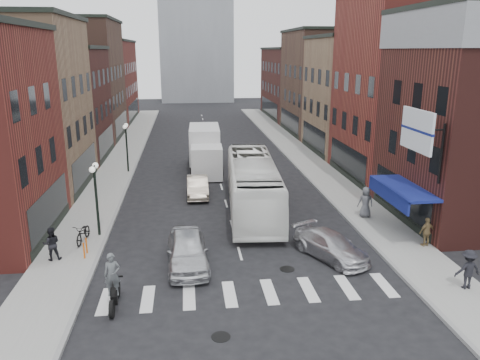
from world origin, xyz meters
name	(u,v)px	position (x,y,z in m)	size (l,w,h in m)	color
ground	(242,262)	(0.00, 0.00, 0.00)	(160.00, 160.00, 0.00)	black
sidewalk_left	(121,162)	(-8.50, 22.00, 0.07)	(3.00, 74.00, 0.15)	gray
sidewalk_right	(303,157)	(8.50, 22.00, 0.07)	(3.00, 74.00, 0.15)	gray
curb_left	(138,162)	(-7.00, 22.00, 0.00)	(0.20, 74.00, 0.16)	gray
curb_right	(287,158)	(7.00, 22.00, 0.00)	(0.20, 74.00, 0.16)	gray
crosswalk_stripes	(251,293)	(0.00, -3.00, 0.00)	(12.00, 2.20, 0.01)	silver
bldg_left_mid_a	(6,106)	(-14.99, 14.00, 6.15)	(10.30, 10.20, 12.30)	#946E51
bldg_left_mid_b	(47,104)	(-14.99, 24.00, 5.15)	(10.30, 10.20, 10.30)	#451C18
bldg_left_far_a	(73,80)	(-14.99, 35.00, 6.65)	(10.30, 12.20, 13.30)	#503228
bldg_left_far_b	(96,81)	(-14.99, 49.00, 5.65)	(10.30, 16.20, 11.30)	maroon
bldg_right_mid_a	(415,87)	(15.00, 14.00, 7.15)	(10.30, 10.20, 14.30)	maroon
bldg_right_mid_b	(365,95)	(14.99, 24.00, 5.65)	(10.30, 10.20, 11.30)	#946E51
bldg_right_far_a	(331,82)	(14.99, 35.00, 6.15)	(10.30, 12.20, 12.30)	#503228
bldg_right_far_b	(302,83)	(14.99, 49.00, 5.15)	(10.30, 16.20, 10.30)	#451C18
awning_blue	(400,189)	(8.93, 2.50, 2.63)	(1.80, 5.00, 0.78)	navy
billboard_sign	(418,132)	(8.59, 0.50, 6.13)	(1.52, 3.00, 3.70)	black
streetlamp_near	(95,186)	(-7.40, 4.00, 2.91)	(0.32, 1.22, 4.11)	black
streetlamp_far	(126,139)	(-7.40, 18.00, 2.91)	(0.32, 1.22, 4.11)	black
bike_rack	(85,248)	(-7.60, 1.30, 0.55)	(0.08, 0.68, 0.80)	#D8590C
box_truck	(205,150)	(-0.97, 18.12, 1.77)	(2.70, 8.32, 3.59)	silver
motorcycle_rider	(113,283)	(-5.55, -3.51, 1.09)	(0.68, 2.29, 2.33)	black
transit_bus	(253,185)	(1.57, 7.47, 1.70)	(2.85, 12.19, 3.40)	white
sedan_left_near	(187,250)	(-2.63, -0.12, 0.80)	(1.89, 4.71, 1.60)	silver
sedan_left_far	(198,187)	(-1.83, 10.94, 0.68)	(1.44, 4.14, 1.36)	beige
curb_car	(331,246)	(4.39, 0.00, 0.63)	(1.78, 4.37, 1.27)	silver
parked_bicycle	(83,233)	(-8.05, 3.10, 0.66)	(0.68, 1.94, 1.02)	black
ped_left_solo	(51,244)	(-9.08, 1.02, 0.98)	(0.80, 0.46, 1.65)	black
ped_right_a	(468,269)	(9.10, -3.90, 1.02)	(1.12, 0.55, 1.73)	black
ped_right_b	(427,232)	(9.60, 0.51, 0.92)	(0.91, 0.45, 1.54)	olive
ped_right_c	(366,202)	(8.10, 5.09, 1.09)	(0.91, 0.60, 1.87)	#515358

